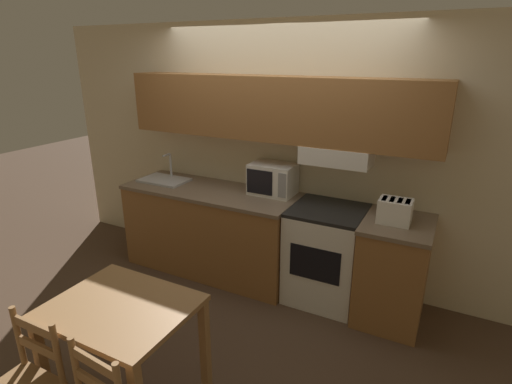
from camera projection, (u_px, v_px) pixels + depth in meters
ground_plane at (276, 266)px, 4.44m from camera, size 16.00×16.00×0.00m
wall_back at (278, 135)px, 3.89m from camera, size 5.46×0.38×2.55m
lower_counter_main at (212, 229)px, 4.27m from camera, size 1.85×0.70×0.91m
lower_counter_right_stub at (393, 270)px, 3.46m from camera, size 0.56×0.70×0.91m
stove_range at (326, 254)px, 3.74m from camera, size 0.65×0.64×0.91m
microwave at (273, 179)px, 3.93m from camera, size 0.44×0.31×0.31m
toaster at (395, 211)px, 3.27m from camera, size 0.27×0.20×0.20m
sink_basin at (164, 179)px, 4.37m from camera, size 0.52×0.34×0.29m
dining_table at (122, 322)px, 2.53m from camera, size 0.88×0.71×0.75m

